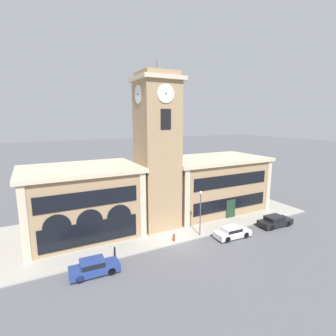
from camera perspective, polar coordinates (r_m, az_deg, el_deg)
The scene contains 11 objects.
ground_plane at distance 29.56m, azimuth 2.44°, elevation -16.11°, with size 300.00×300.00×0.00m, color #56565B.
sidewalk_kerb at distance 35.05m, azimuth -3.26°, elevation -11.53°, with size 42.15×13.63×0.15m.
clock_tower at distance 31.40m, azimuth -2.35°, elevation 3.36°, with size 5.14×5.14×19.76m.
town_hall_left_wing at distance 31.89m, azimuth -18.23°, elevation -6.83°, with size 13.04×9.17×7.98m.
town_hall_right_wing at distance 39.13m, azimuth 9.55°, elevation -3.36°, with size 15.25×9.17×7.80m.
parked_car_near at distance 25.03m, azimuth -15.87°, elevation -19.97°, with size 4.29×1.87×1.39m.
parked_car_mid at distance 31.41m, azimuth 13.77°, elevation -13.37°, with size 4.26×1.90×1.28m.
parked_car_far at distance 36.08m, azimuth 22.23°, elevation -10.59°, with size 4.53×1.94×1.36m.
street_lamp at distance 29.95m, azimuth 7.08°, elevation -8.26°, with size 0.36×0.36×5.24m.
bollard at distance 27.01m, azimuth -11.52°, elevation -17.48°, with size 0.18×0.18×1.06m.
fire_hydrant at distance 29.53m, azimuth 1.30°, elevation -14.90°, with size 0.22×0.22×0.87m.
Camera 1 is at (-13.28, -22.80, 13.33)m, focal length 28.00 mm.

